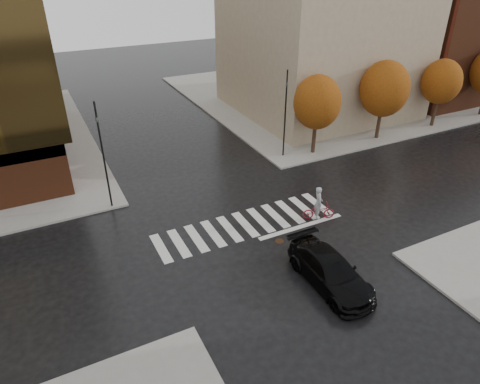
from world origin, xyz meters
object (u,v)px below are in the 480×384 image
at_px(traffic_light_ne, 285,109).
at_px(fire_hydrant, 57,186).
at_px(traffic_light_nw, 102,150).
at_px(sedan, 330,271).
at_px(cyclist, 319,208).

relative_size(traffic_light_ne, fire_hydrant, 8.90).
height_order(traffic_light_nw, traffic_light_ne, traffic_light_nw).
bearing_deg(traffic_light_ne, traffic_light_nw, 23.83).
bearing_deg(traffic_light_ne, sedan, 84.21).
bearing_deg(cyclist, traffic_light_nw, 80.06).
xyz_separation_m(traffic_light_ne, fire_hydrant, (-17.41, 2.02, -3.55)).
xyz_separation_m(sedan, traffic_light_ne, (6.05, 14.25, 3.33)).
bearing_deg(traffic_light_ne, fire_hydrant, 10.58).
bearing_deg(traffic_light_nw, sedan, 57.96).
height_order(cyclist, fire_hydrant, cyclist).
bearing_deg(traffic_light_ne, cyclist, 89.00).
relative_size(cyclist, traffic_light_nw, 0.32).
bearing_deg(sedan, fire_hydrant, 125.12).
relative_size(traffic_light_nw, fire_hydrant, 9.06).
xyz_separation_m(sedan, traffic_light_nw, (-8.40, 12.58, 3.41)).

